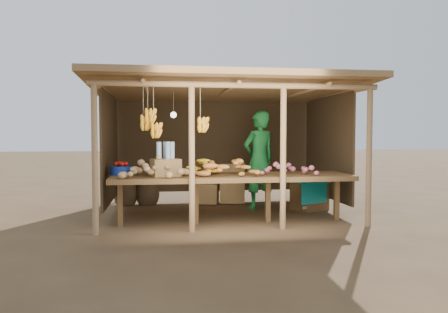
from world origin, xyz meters
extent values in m
plane|color=brown|center=(0.00, 0.00, 0.00)|extent=(60.00, 60.00, 0.00)
cylinder|color=#9B7750|center=(-2.10, -1.50, 1.10)|extent=(0.09, 0.09, 2.20)
cylinder|color=#9B7750|center=(2.10, -1.50, 1.10)|extent=(0.09, 0.09, 2.20)
cylinder|color=#9B7750|center=(-2.10, 1.50, 1.10)|extent=(0.09, 0.09, 2.20)
cylinder|color=#9B7750|center=(2.10, 1.50, 1.10)|extent=(0.09, 0.09, 2.20)
cylinder|color=#9B7750|center=(-0.70, -1.50, 1.10)|extent=(0.09, 0.09, 2.20)
cylinder|color=#9B7750|center=(0.70, -1.50, 1.10)|extent=(0.09, 0.09, 2.20)
cylinder|color=#9B7750|center=(0.00, -1.50, 2.20)|extent=(4.40, 0.09, 0.09)
cylinder|color=#9B7750|center=(0.00, 1.50, 2.20)|extent=(4.40, 0.09, 0.09)
cube|color=#977246|center=(0.00, 0.00, 2.29)|extent=(4.70, 3.50, 0.28)
cube|color=#41311E|center=(0.00, 1.48, 1.21)|extent=(4.20, 0.04, 1.98)
cube|color=#41311E|center=(-2.08, 0.20, 1.21)|extent=(0.04, 2.40, 1.98)
cube|color=#41311E|center=(2.08, 0.20, 1.21)|extent=(0.04, 2.40, 1.98)
cube|color=brown|center=(0.00, -0.95, 0.76)|extent=(3.90, 1.05, 0.08)
cube|color=brown|center=(-1.80, -0.95, 0.36)|extent=(0.08, 0.08, 0.72)
cube|color=brown|center=(-0.60, -0.95, 0.36)|extent=(0.08, 0.08, 0.72)
cube|color=brown|center=(0.60, -0.95, 0.36)|extent=(0.08, 0.08, 0.72)
cube|color=brown|center=(1.80, -0.95, 0.36)|extent=(0.08, 0.08, 0.72)
cylinder|color=navy|center=(-1.79, -0.65, 0.87)|extent=(0.41, 0.41, 0.14)
cube|color=olive|center=(-1.08, -1.01, 0.94)|extent=(0.51, 0.44, 0.27)
imported|color=#1A7631|center=(0.75, 0.36, 0.96)|extent=(0.82, 0.70, 1.92)
cube|color=brown|center=(1.68, 0.08, 0.27)|extent=(0.73, 0.69, 0.53)
cube|color=#0C8084|center=(1.68, 0.08, 0.56)|extent=(0.81, 0.77, 0.05)
cube|color=olive|center=(0.33, 1.07, 0.23)|extent=(0.59, 0.50, 0.41)
cube|color=olive|center=(0.33, 1.07, 0.64)|extent=(0.59, 0.50, 0.41)
cube|color=olive|center=(-0.24, 1.07, 0.23)|extent=(0.59, 0.50, 0.41)
ellipsoid|color=#41311E|center=(-1.88, 1.15, 0.29)|extent=(0.49, 0.49, 0.66)
ellipsoid|color=#41311E|center=(-1.44, 1.15, 0.29)|extent=(0.49, 0.49, 0.66)
camera|label=1|loc=(-1.15, -7.98, 1.47)|focal=35.00mm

